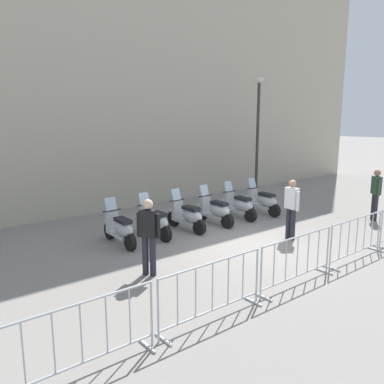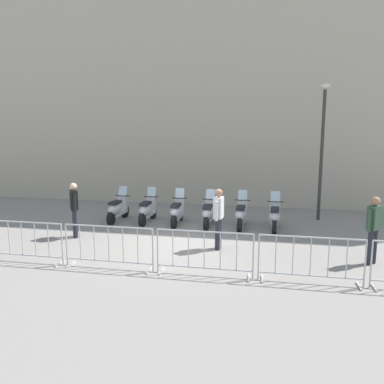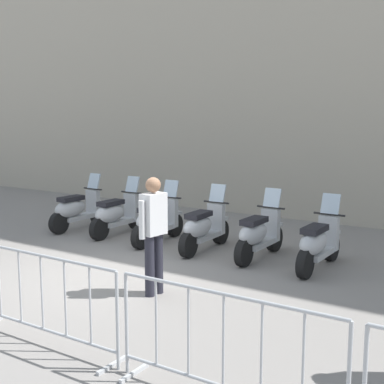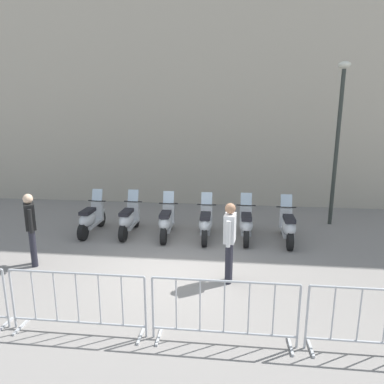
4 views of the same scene
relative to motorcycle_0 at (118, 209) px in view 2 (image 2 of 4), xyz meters
name	(u,v)px [view 2 (image 2 of 4)]	position (x,y,z in m)	size (l,w,h in m)	color
ground_plane	(179,243)	(2.36, -2.71, -0.45)	(120.00, 120.00, 0.00)	gray
building_facade	(215,46)	(3.77, 4.30, 6.64)	(28.00, 2.40, 14.19)	#B2A893
motorcycle_0	(118,209)	(0.00, 0.00, 0.00)	(0.71, 1.71, 1.24)	black
motorcycle_1	(148,210)	(1.13, -0.18, 0.00)	(0.68, 1.71, 1.24)	black
motorcycle_2	(178,212)	(2.23, -0.50, 0.00)	(0.64, 1.72, 1.24)	black
motorcycle_3	(209,214)	(3.34, -0.74, 0.00)	(0.66, 1.72, 1.24)	black
motorcycle_4	(242,215)	(4.46, -0.91, 0.00)	(0.70, 1.71, 1.24)	black
motorcycle_5	(275,217)	(5.56, -1.20, 0.00)	(0.70, 1.71, 1.24)	black
barrier_segment_1	(23,242)	(-1.57, -4.34, 0.07)	(2.23, 0.84, 1.07)	#B2B5B7
barrier_segment_2	(109,247)	(0.74, -4.80, 0.07)	(2.23, 0.84, 1.07)	#B2B5B7
barrier_segment_3	(205,254)	(3.05, -5.27, 0.07)	(2.23, 0.84, 1.07)	#B2B5B7
barrier_segment_4	(311,260)	(5.36, -5.73, 0.07)	(2.23, 0.84, 1.07)	#B2B5B7
street_lamp	(323,138)	(7.54, 0.28, 2.62)	(0.36, 0.36, 5.00)	#2D332D
officer_near_row_end	(219,215)	(3.51, -3.29, 0.53)	(0.33, 0.52, 1.73)	#23232D
officer_mid_plaza	(374,226)	(7.29, -4.51, 0.53)	(0.46, 0.39, 1.73)	#23232D
officer_by_barriers	(75,207)	(-0.92, -2.09, 0.53)	(0.34, 0.52, 1.73)	#23232D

